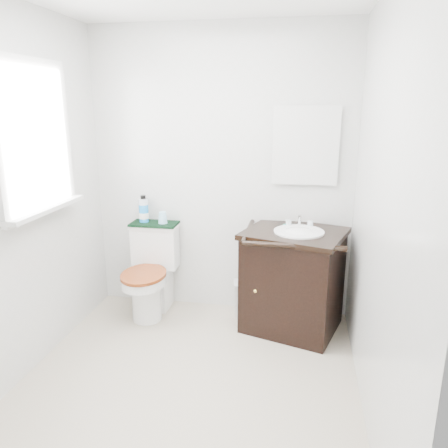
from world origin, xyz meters
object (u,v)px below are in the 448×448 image
(toilet, at_px, (152,276))
(vanity, at_px, (293,278))
(cup, at_px, (163,218))
(trash_bin, at_px, (246,298))
(mouthwash_bottle, at_px, (144,210))

(toilet, distance_m, vanity, 1.21)
(toilet, xyz_separation_m, cup, (0.08, 0.12, 0.49))
(trash_bin, relative_size, cup, 3.03)
(trash_bin, height_order, mouthwash_bottle, mouthwash_bottle)
(mouthwash_bottle, bearing_deg, toilet, -54.75)
(vanity, xyz_separation_m, cup, (-1.13, 0.19, 0.40))
(toilet, distance_m, cup, 0.51)
(toilet, relative_size, mouthwash_bottle, 3.25)
(toilet, xyz_separation_m, vanity, (1.21, -0.07, 0.10))
(vanity, relative_size, mouthwash_bottle, 3.92)
(toilet, bearing_deg, trash_bin, 6.27)
(mouthwash_bottle, bearing_deg, trash_bin, -2.98)
(toilet, bearing_deg, vanity, -3.15)
(trash_bin, height_order, cup, cup)
(trash_bin, bearing_deg, cup, 177.60)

